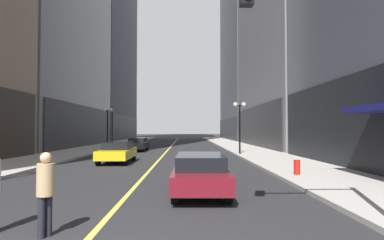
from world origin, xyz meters
TOP-DOWN VIEW (x-y plane):
  - ground_plane at (0.00, 35.00)m, footprint 200.00×200.00m
  - sidewalk_left at (-8.25, 35.00)m, footprint 4.50×78.00m
  - sidewalk_right at (8.25, 35.00)m, footprint 4.50×78.00m
  - lane_centre_stripe at (0.00, 35.00)m, footprint 0.16×70.00m
  - building_right_far at (17.31, 60.00)m, footprint 13.82×26.00m
  - car_maroon at (2.42, 6.98)m, footprint 1.89×4.82m
  - car_yellow at (-2.55, 16.45)m, footprint 1.91×4.30m
  - car_black at (-2.95, 27.14)m, footprint 1.78×4.43m
  - pedestrian_in_tan_trench at (-0.91, 2.66)m, footprint 0.47×0.47m
  - traffic_light_near_right at (5.35, 2.64)m, footprint 3.43×0.35m
  - street_lamp_left_far at (-6.40, 28.82)m, footprint 1.06×0.36m
  - street_lamp_right_mid at (6.40, 21.84)m, footprint 1.06×0.36m
  - fire_hydrant_right at (6.90, 10.03)m, footprint 0.28×0.28m

SIDE VIEW (x-z plane):
  - ground_plane at x=0.00m, z-range 0.00..0.00m
  - lane_centre_stripe at x=0.00m, z-range 0.00..0.01m
  - sidewalk_left at x=-8.25m, z-range 0.00..0.15m
  - sidewalk_right at x=8.25m, z-range 0.00..0.15m
  - fire_hydrant_right at x=6.90m, z-range 0.00..0.80m
  - car_black at x=-2.95m, z-range 0.06..1.38m
  - car_yellow at x=-2.55m, z-range 0.06..1.38m
  - car_maroon at x=2.42m, z-range 0.06..1.38m
  - pedestrian_in_tan_trench at x=-0.91m, z-range 0.14..1.85m
  - street_lamp_left_far at x=-6.40m, z-range 1.04..5.47m
  - street_lamp_right_mid at x=6.40m, z-range 1.04..5.47m
  - traffic_light_near_right at x=5.35m, z-range 0.92..6.57m
  - building_right_far at x=17.31m, z-range -0.07..36.39m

